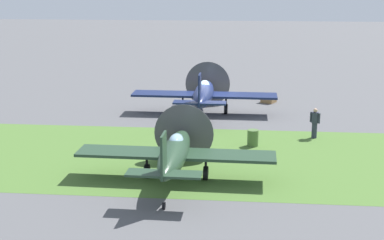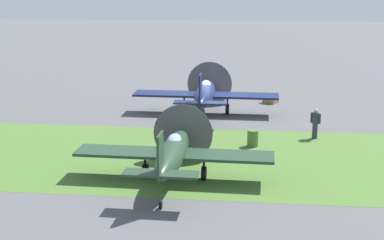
{
  "view_description": "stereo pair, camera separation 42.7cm",
  "coord_description": "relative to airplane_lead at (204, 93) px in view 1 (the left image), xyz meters",
  "views": [
    {
      "loc": [
        2.3,
        -36.29,
        8.97
      ],
      "look_at": [
        -0.48,
        -6.81,
        1.28
      ],
      "focal_mm": 52.0,
      "sensor_mm": 36.0,
      "label": 1
    },
    {
      "loc": [
        2.72,
        -36.25,
        8.97
      ],
      "look_at": [
        -0.48,
        -6.81,
        1.28
      ],
      "focal_mm": 52.0,
      "sensor_mm": 36.0,
      "label": 2
    }
  ],
  "objects": [
    {
      "name": "airplane_wingman",
      "position": [
        -0.38,
        -12.49,
        -0.1
      ],
      "size": [
        8.99,
        7.14,
        3.22
      ],
      "rotation": [
        0.0,
        0.0,
        -0.02
      ],
      "color": "#233D28",
      "rests_on": "ground"
    },
    {
      "name": "ground_crew_chief",
      "position": [
        6.67,
        -4.88,
        -0.53
      ],
      "size": [
        0.54,
        0.4,
        1.73
      ],
      "rotation": [
        0.0,
        0.0,
        5.7
      ],
      "color": "#2D3342",
      "rests_on": "ground"
    },
    {
      "name": "supply_crate",
      "position": [
        4.44,
        4.11,
        -1.13
      ],
      "size": [
        1.21,
        1.21,
        0.64
      ],
      "primitive_type": "cube",
      "rotation": [
        0.0,
        0.0,
        1.09
      ],
      "color": "olive",
      "rests_on": "ground"
    },
    {
      "name": "airplane_lead",
      "position": [
        0.0,
        0.0,
        0.0
      ],
      "size": [
        9.63,
        7.66,
        3.45
      ],
      "rotation": [
        0.0,
        0.0,
        -0.01
      ],
      "color": "#141E47",
      "rests_on": "ground"
    },
    {
      "name": "grass_verge",
      "position": [
        0.29,
        -9.07,
        -1.44
      ],
      "size": [
        120.0,
        11.0,
        0.01
      ],
      "primitive_type": "cube",
      "color": "#476B2D",
      "rests_on": "ground"
    },
    {
      "name": "fuel_drum",
      "position": [
        3.16,
        -6.78,
        -1.0
      ],
      "size": [
        0.6,
        0.6,
        0.9
      ],
      "primitive_type": "cylinder",
      "color": "#476633",
      "rests_on": "ground"
    },
    {
      "name": "ground_plane",
      "position": [
        0.29,
        0.41,
        -1.45
      ],
      "size": [
        160.0,
        160.0,
        0.0
      ],
      "primitive_type": "plane",
      "color": "#515154"
    }
  ]
}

